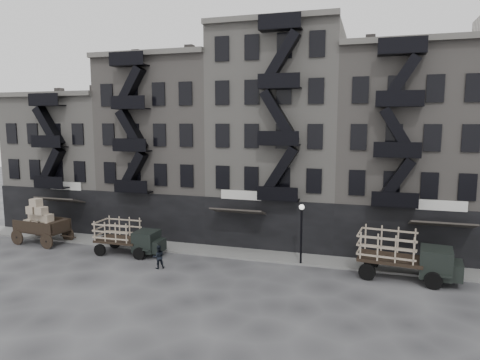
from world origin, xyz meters
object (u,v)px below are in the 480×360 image
(wagon, at_px, (40,218))
(stake_truck_west, at_px, (128,235))
(pedestrian_mid, at_px, (158,257))
(stake_truck_east, at_px, (405,252))

(wagon, distance_m, stake_truck_west, 8.40)
(wagon, height_order, pedestrian_mid, wagon)
(stake_truck_east, xyz_separation_m, pedestrian_mid, (-15.76, -2.78, -0.93))
(wagon, distance_m, pedestrian_mid, 12.38)
(stake_truck_east, height_order, pedestrian_mid, stake_truck_east)
(wagon, relative_size, pedestrian_mid, 2.83)
(pedestrian_mid, bearing_deg, stake_truck_west, -67.13)
(wagon, relative_size, stake_truck_west, 0.87)
(wagon, xyz_separation_m, pedestrian_mid, (12.02, -2.68, -1.30))
(stake_truck_west, relative_size, pedestrian_mid, 3.24)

